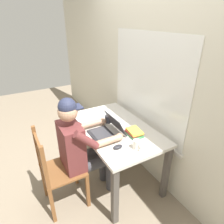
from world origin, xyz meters
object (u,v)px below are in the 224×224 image
(laptop, at_px, (107,130))
(coffee_mug_dark, at_px, (108,119))
(seated_person, at_px, (81,145))
(computer_mouse, at_px, (118,147))
(desk, at_px, (115,135))
(book_stack_main, at_px, (134,132))
(coffee_mug_white, at_px, (137,145))
(wooden_chair, at_px, (58,171))

(laptop, xyz_separation_m, coffee_mug_dark, (-0.23, 0.14, -0.01))
(seated_person, bearing_deg, laptop, 86.75)
(seated_person, bearing_deg, computer_mouse, 42.91)
(seated_person, distance_m, coffee_mug_dark, 0.50)
(desk, bearing_deg, coffee_mug_dark, -174.72)
(computer_mouse, distance_m, book_stack_main, 0.31)
(laptop, xyz_separation_m, coffee_mug_white, (0.38, 0.13, -0.00))
(computer_mouse, xyz_separation_m, coffee_mug_dark, (-0.51, 0.17, 0.03))
(seated_person, distance_m, computer_mouse, 0.41)
(laptop, relative_size, book_stack_main, 1.69)
(coffee_mug_white, relative_size, book_stack_main, 0.56)
(coffee_mug_white, bearing_deg, desk, 177.27)
(wooden_chair, height_order, coffee_mug_dark, wooden_chair)
(desk, xyz_separation_m, laptop, (0.10, -0.15, 0.16))
(computer_mouse, bearing_deg, laptop, 173.53)
(laptop, height_order, coffee_mug_white, laptop)
(book_stack_main, bearing_deg, coffee_mug_dark, -163.56)
(laptop, bearing_deg, computer_mouse, -6.47)
(desk, xyz_separation_m, computer_mouse, (0.37, -0.18, 0.12))
(coffee_mug_dark, bearing_deg, desk, 5.28)
(laptop, relative_size, coffee_mug_dark, 2.83)
(coffee_mug_white, height_order, coffee_mug_dark, coffee_mug_white)
(desk, height_order, book_stack_main, book_stack_main)
(desk, relative_size, laptop, 3.73)
(seated_person, height_order, wooden_chair, seated_person)
(desk, xyz_separation_m, seated_person, (0.08, -0.45, 0.05))
(coffee_mug_dark, xyz_separation_m, book_stack_main, (0.39, 0.11, -0.01))
(seated_person, distance_m, wooden_chair, 0.36)
(desk, bearing_deg, computer_mouse, -25.85)
(seated_person, height_order, coffee_mug_white, seated_person)
(laptop, distance_m, computer_mouse, 0.28)
(seated_person, relative_size, laptop, 3.74)
(laptop, bearing_deg, seated_person, -93.25)
(desk, distance_m, computer_mouse, 0.43)
(seated_person, distance_m, coffee_mug_white, 0.59)
(computer_mouse, bearing_deg, desk, 154.15)
(seated_person, bearing_deg, book_stack_main, 72.59)
(laptop, bearing_deg, wooden_chair, -91.69)
(book_stack_main, bearing_deg, seated_person, -107.41)
(seated_person, relative_size, wooden_chair, 1.32)
(wooden_chair, xyz_separation_m, laptop, (0.02, 0.58, 0.33))
(wooden_chair, relative_size, computer_mouse, 9.46)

